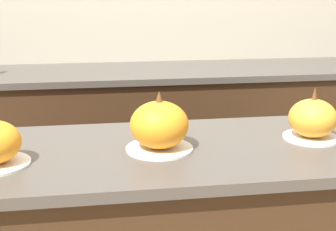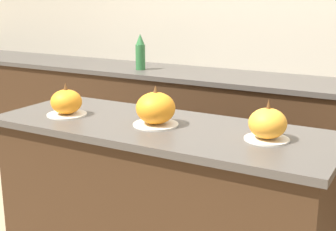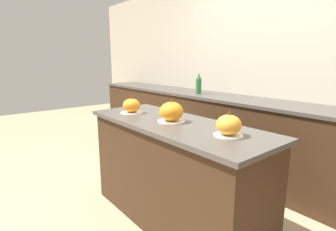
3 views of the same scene
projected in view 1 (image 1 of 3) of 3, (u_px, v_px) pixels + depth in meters
name	position (u px, v px, depth m)	size (l,w,h in m)	color
wall_back	(129.00, 11.00, 2.93)	(8.00, 0.06, 2.50)	#B2A893
back_counter	(135.00, 146.00, 2.83)	(6.00, 0.60, 0.93)	#382314
pumpkin_cake_center	(159.00, 126.00, 1.51)	(0.22, 0.22, 0.20)	silver
pumpkin_cake_right	(313.00, 120.00, 1.62)	(0.20, 0.20, 0.18)	silver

